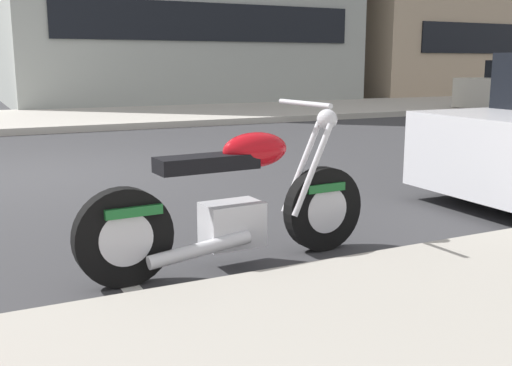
{
  "coord_description": "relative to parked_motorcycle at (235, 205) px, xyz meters",
  "views": [
    {
      "loc": [
        -0.88,
        -7.79,
        1.38
      ],
      "look_at": [
        0.92,
        -4.14,
        0.56
      ],
      "focal_mm": 42.6,
      "sensor_mm": 36.0,
      "label": 1
    }
  ],
  "objects": [
    {
      "name": "ground_plane",
      "position": [
        -0.76,
        4.14,
        -0.43
      ],
      "size": [
        260.0,
        260.0,
        0.0
      ],
      "primitive_type": "plane",
      "color": "#333335"
    },
    {
      "name": "sidewalk_far_curb",
      "position": [
        11.24,
        11.21,
        -0.36
      ],
      "size": [
        120.0,
        5.0,
        0.14
      ],
      "primitive_type": "cube",
      "color": "#ADA89E",
      "rests_on": "ground"
    },
    {
      "name": "parking_stall_stripe",
      "position": [
        -0.76,
        0.18,
        -0.42
      ],
      "size": [
        0.12,
        2.2,
        0.01
      ],
      "primitive_type": "cube",
      "color": "silver",
      "rests_on": "ground"
    },
    {
      "name": "parked_motorcycle",
      "position": [
        0.0,
        0.0,
        0.0
      ],
      "size": [
        2.14,
        0.62,
        1.11
      ],
      "rotation": [
        0.0,
        0.0,
        0.06
      ],
      "color": "black",
      "rests_on": "ground"
    }
  ]
}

